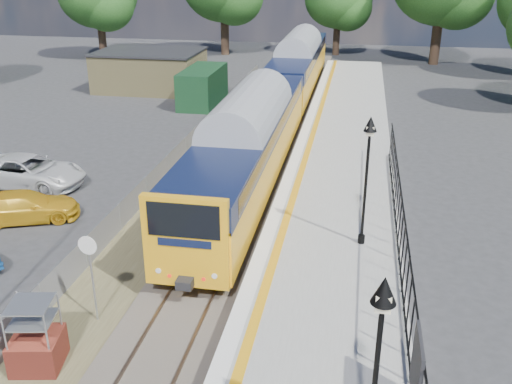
% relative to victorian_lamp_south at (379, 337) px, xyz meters
% --- Properties ---
extents(ground, '(120.00, 120.00, 0.00)m').
position_rel_victorian_lamp_south_xyz_m(ground, '(-5.50, 4.00, -4.30)').
color(ground, '#2D2D30').
rests_on(ground, ground).
extents(track_bed, '(5.90, 80.00, 0.29)m').
position_rel_victorian_lamp_south_xyz_m(track_bed, '(-5.97, 13.67, -4.21)').
color(track_bed, '#473F38').
rests_on(track_bed, ground).
extents(platform, '(5.00, 70.00, 0.90)m').
position_rel_victorian_lamp_south_xyz_m(platform, '(-1.30, 12.00, -3.85)').
color(platform, gray).
rests_on(platform, ground).
extents(platform_edge, '(0.90, 70.00, 0.01)m').
position_rel_victorian_lamp_south_xyz_m(platform_edge, '(-3.36, 12.00, -3.39)').
color(platform_edge, silver).
rests_on(platform_edge, platform).
extents(victorian_lamp_south, '(0.44, 0.44, 4.60)m').
position_rel_victorian_lamp_south_xyz_m(victorian_lamp_south, '(0.00, 0.00, 0.00)').
color(victorian_lamp_south, black).
rests_on(victorian_lamp_south, platform).
extents(victorian_lamp_north, '(0.44, 0.44, 4.60)m').
position_rel_victorian_lamp_south_xyz_m(victorian_lamp_north, '(-0.20, 10.00, 0.00)').
color(victorian_lamp_north, black).
rests_on(victorian_lamp_north, platform).
extents(palisade_fence, '(0.12, 26.00, 2.00)m').
position_rel_victorian_lamp_south_xyz_m(palisade_fence, '(1.05, 6.24, -2.46)').
color(palisade_fence, black).
rests_on(palisade_fence, platform).
extents(wire_fence, '(0.06, 52.00, 1.20)m').
position_rel_victorian_lamp_south_xyz_m(wire_fence, '(-9.70, 16.00, -3.70)').
color(wire_fence, '#999EA3').
rests_on(wire_fence, ground).
extents(outbuilding, '(10.80, 10.10, 3.12)m').
position_rel_victorian_lamp_south_xyz_m(outbuilding, '(-16.41, 35.21, -2.78)').
color(outbuilding, '#988A56').
rests_on(outbuilding, ground).
extents(train, '(2.82, 40.83, 3.51)m').
position_rel_victorian_lamp_south_xyz_m(train, '(-5.50, 26.83, -1.96)').
color(train, orange).
rests_on(train, ground).
extents(brick_plinth, '(1.48, 1.48, 2.04)m').
position_rel_victorian_lamp_south_xyz_m(brick_plinth, '(-8.64, 2.92, -3.32)').
color(brick_plinth, '#983426').
rests_on(brick_plinth, ground).
extents(speed_sign, '(0.59, 0.11, 2.92)m').
position_rel_victorian_lamp_south_xyz_m(speed_sign, '(-8.00, 5.11, -2.30)').
color(speed_sign, '#999EA3').
rests_on(speed_sign, ground).
extents(car_yellow, '(4.70, 3.33, 1.26)m').
position_rel_victorian_lamp_south_xyz_m(car_yellow, '(-13.99, 11.24, -3.67)').
color(car_yellow, gold).
rests_on(car_yellow, ground).
extents(car_white, '(5.56, 2.86, 1.50)m').
position_rel_victorian_lamp_south_xyz_m(car_white, '(-15.88, 14.75, -3.55)').
color(car_white, silver).
rests_on(car_white, ground).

